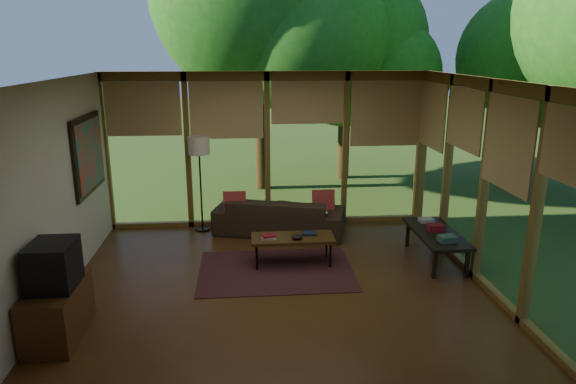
{
  "coord_description": "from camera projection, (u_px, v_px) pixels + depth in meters",
  "views": [
    {
      "loc": [
        -0.4,
        -6.31,
        3.06
      ],
      "look_at": [
        0.21,
        0.7,
        1.09
      ],
      "focal_mm": 32.0,
      "sensor_mm": 36.0,
      "label": 1
    }
  ],
  "objects": [
    {
      "name": "floor",
      "position": [
        277.0,
        284.0,
        6.91
      ],
      "size": [
        5.5,
        5.5,
        0.0
      ],
      "primitive_type": "plane",
      "color": "#5B3517",
      "rests_on": "ground"
    },
    {
      "name": "ceiling",
      "position": [
        276.0,
        80.0,
        6.18
      ],
      "size": [
        5.5,
        5.5,
        0.0
      ],
      "primitive_type": "plane",
      "rotation": [
        3.14,
        0.0,
        0.0
      ],
      "color": "silver",
      "rests_on": "ground"
    },
    {
      "name": "wall_left",
      "position": [
        54.0,
        193.0,
        6.32
      ],
      "size": [
        0.04,
        5.0,
        2.7
      ],
      "primitive_type": "cube",
      "color": "beige",
      "rests_on": "ground"
    },
    {
      "name": "wall_front",
      "position": [
        297.0,
        268.0,
        4.15
      ],
      "size": [
        5.5,
        0.04,
        2.7
      ],
      "primitive_type": "cube",
      "color": "beige",
      "rests_on": "ground"
    },
    {
      "name": "window_wall_back",
      "position": [
        267.0,
        150.0,
        8.95
      ],
      "size": [
        5.5,
        0.12,
        2.7
      ],
      "primitive_type": "cube",
      "color": "olive",
      "rests_on": "ground"
    },
    {
      "name": "window_wall_right",
      "position": [
        484.0,
        183.0,
        6.77
      ],
      "size": [
        0.12,
        5.0,
        2.7
      ],
      "primitive_type": "cube",
      "color": "olive",
      "rests_on": "ground"
    },
    {
      "name": "exterior_lawn",
      "position": [
        528.0,
        156.0,
        15.25
      ],
      "size": [
        40.0,
        40.0,
        0.0
      ],
      "primitive_type": "plane",
      "color": "#345620",
      "rests_on": "ground"
    },
    {
      "name": "tree_ne",
      "position": [
        346.0,
        45.0,
        11.9
      ],
      "size": [
        3.77,
        3.77,
        5.04
      ],
      "color": "#392B15",
      "rests_on": "ground"
    },
    {
      "name": "tree_far",
      "position": [
        525.0,
        59.0,
        11.4
      ],
      "size": [
        2.97,
        2.97,
        4.34
      ],
      "color": "#392B15",
      "rests_on": "ground"
    },
    {
      "name": "rug",
      "position": [
        276.0,
        271.0,
        7.32
      ],
      "size": [
        2.18,
        1.54,
        0.01
      ],
      "primitive_type": "cube",
      "color": "maroon",
      "rests_on": "floor"
    },
    {
      "name": "sofa",
      "position": [
        279.0,
        215.0,
        8.76
      ],
      "size": [
        2.32,
        1.4,
        0.63
      ],
      "primitive_type": "imported",
      "rotation": [
        0.0,
        0.0,
        2.87
      ],
      "color": "#35291A",
      "rests_on": "floor"
    },
    {
      "name": "pillow_left",
      "position": [
        235.0,
        203.0,
        8.58
      ],
      "size": [
        0.38,
        0.2,
        0.4
      ],
      "primitive_type": "cube",
      "rotation": [
        -0.21,
        0.0,
        0.0
      ],
      "color": "maroon",
      "rests_on": "sofa"
    },
    {
      "name": "pillow_right",
      "position": [
        323.0,
        201.0,
        8.7
      ],
      "size": [
        0.37,
        0.2,
        0.39
      ],
      "primitive_type": "cube",
      "rotation": [
        -0.21,
        0.0,
        0.0
      ],
      "color": "maroon",
      "rests_on": "sofa"
    },
    {
      "name": "ct_book_lower",
      "position": [
        269.0,
        238.0,
        7.37
      ],
      "size": [
        0.21,
        0.16,
        0.03
      ],
      "primitive_type": "cube",
      "rotation": [
        0.0,
        0.0,
        -0.03
      ],
      "color": "#B2ACA2",
      "rests_on": "coffee_table"
    },
    {
      "name": "ct_book_upper",
      "position": [
        269.0,
        236.0,
        7.37
      ],
      "size": [
        0.21,
        0.17,
        0.03
      ],
      "primitive_type": "cube",
      "rotation": [
        0.0,
        0.0,
        0.17
      ],
      "color": "maroon",
      "rests_on": "coffee_table"
    },
    {
      "name": "ct_book_side",
      "position": [
        309.0,
        233.0,
        7.55
      ],
      "size": [
        0.22,
        0.17,
        0.03
      ],
      "primitive_type": "cube",
      "rotation": [
        0.0,
        0.0,
        -0.03
      ],
      "color": "#151F30",
      "rests_on": "coffee_table"
    },
    {
      "name": "ct_bowl",
      "position": [
        297.0,
        237.0,
        7.35
      ],
      "size": [
        0.16,
        0.16,
        0.07
      ],
      "primitive_type": "ellipsoid",
      "color": "black",
      "rests_on": "coffee_table"
    },
    {
      "name": "media_cabinet",
      "position": [
        58.0,
        312.0,
        5.58
      ],
      "size": [
        0.5,
        1.0,
        0.6
      ],
      "primitive_type": "cube",
      "color": "#503015",
      "rests_on": "floor"
    },
    {
      "name": "television",
      "position": [
        53.0,
        265.0,
        5.44
      ],
      "size": [
        0.45,
        0.55,
        0.5
      ],
      "primitive_type": "cube",
      "color": "black",
      "rests_on": "media_cabinet"
    },
    {
      "name": "console_book_a",
      "position": [
        447.0,
        239.0,
        7.17
      ],
      "size": [
        0.26,
        0.2,
        0.09
      ],
      "primitive_type": "cube",
      "rotation": [
        0.0,
        0.0,
        0.13
      ],
      "color": "#37614F",
      "rests_on": "side_console"
    },
    {
      "name": "console_book_b",
      "position": [
        436.0,
        228.0,
        7.6
      ],
      "size": [
        0.23,
        0.17,
        0.1
      ],
      "primitive_type": "cube",
      "rotation": [
        0.0,
        0.0,
        -0.07
      ],
      "color": "maroon",
      "rests_on": "side_console"
    },
    {
      "name": "console_book_c",
      "position": [
        426.0,
        220.0,
        7.99
      ],
      "size": [
        0.23,
        0.18,
        0.06
      ],
      "primitive_type": "cube",
      "rotation": [
        0.0,
        0.0,
        0.15
      ],
      "color": "#B2ACA2",
      "rests_on": "side_console"
    },
    {
      "name": "floor_lamp",
      "position": [
        199.0,
        151.0,
        8.61
      ],
      "size": [
        0.36,
        0.36,
        1.65
      ],
      "color": "black",
      "rests_on": "floor"
    },
    {
      "name": "coffee_table",
      "position": [
        293.0,
        239.0,
        7.46
      ],
      "size": [
        1.2,
        0.5,
        0.43
      ],
      "color": "#503015",
      "rests_on": "floor"
    },
    {
      "name": "side_console",
      "position": [
        436.0,
        235.0,
        7.58
      ],
      "size": [
        0.6,
        1.4,
        0.46
      ],
      "color": "black",
      "rests_on": "floor"
    },
    {
      "name": "wall_painting",
      "position": [
        88.0,
        154.0,
        7.61
      ],
      "size": [
        0.06,
        1.35,
        1.15
      ],
      "color": "black",
      "rests_on": "wall_left"
    }
  ]
}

